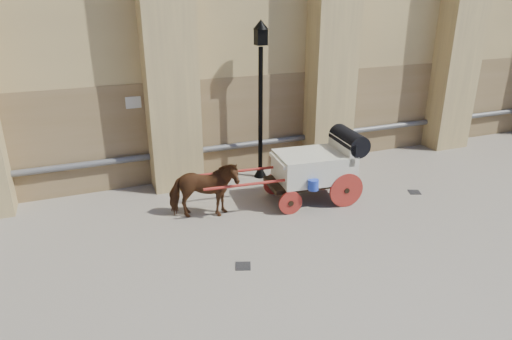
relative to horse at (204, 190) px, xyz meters
name	(u,v)px	position (x,y,z in m)	size (l,w,h in m)	color
ground	(254,235)	(0.81, -1.34, -0.74)	(90.00, 90.00, 0.00)	#6C6258
horse	(204,190)	(0.00, 0.00, 0.00)	(0.80, 1.75, 1.48)	#553216
carriage	(319,164)	(3.18, -0.12, 0.29)	(4.46, 1.62, 1.91)	black
street_lamp	(261,97)	(2.34, 1.99, 1.74)	(0.43, 0.43, 4.64)	black
drain_grate_near	(243,266)	(0.13, -2.46, -0.73)	(0.32, 0.32, 0.01)	black
drain_grate_far	(414,192)	(5.98, -0.76, -0.73)	(0.32, 0.32, 0.01)	black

